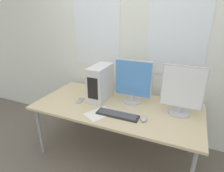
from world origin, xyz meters
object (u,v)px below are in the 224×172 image
cell_phone (80,101)px  monitor_main (133,82)px  pc_tower (100,83)px  monitor_right_near (182,91)px  mouse (144,119)px  keyboard (117,115)px

cell_phone → monitor_main: bearing=10.3°
pc_tower → monitor_right_near: size_ratio=0.81×
monitor_right_near → mouse: (-0.32, -0.30, -0.26)m
monitor_right_near → mouse: size_ratio=5.26×
cell_phone → mouse: bearing=-19.9°
keyboard → mouse: mouse is taller
pc_tower → keyboard: 0.52m
cell_phone → monitor_right_near: bearing=-3.5°
monitor_main → keyboard: size_ratio=1.13×
mouse → pc_tower: bearing=156.1°
pc_tower → monitor_main: size_ratio=0.83×
monitor_main → mouse: (0.25, -0.37, -0.25)m
monitor_main → cell_phone: (-0.62, -0.25, -0.27)m
monitor_right_near → cell_phone: (-1.19, -0.18, -0.27)m
mouse → cell_phone: 0.87m
monitor_right_near → pc_tower: bearing=-179.6°
monitor_right_near → keyboard: size_ratio=1.16×
pc_tower → keyboard: bearing=-40.7°
monitor_main → monitor_right_near: size_ratio=0.97×
pc_tower → monitor_main: bearing=11.7°
pc_tower → monitor_main: (0.40, 0.08, 0.05)m
pc_tower → cell_phone: pc_tower is taller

